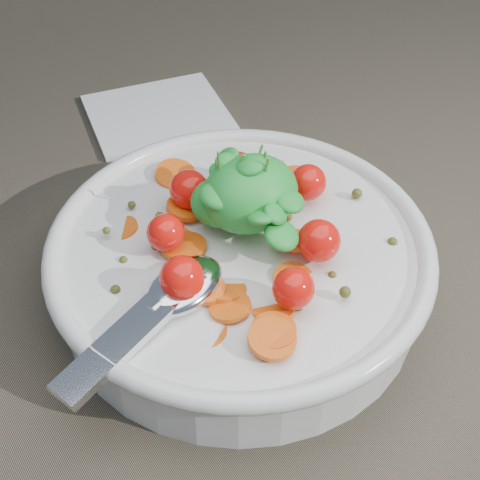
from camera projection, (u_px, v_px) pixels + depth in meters
ground at (225, 278)px, 0.58m from camera, size 6.00×6.00×0.00m
bowl at (240, 261)px, 0.55m from camera, size 0.34×0.31×0.13m
napkin at (158, 114)px, 0.77m from camera, size 0.18×0.16×0.01m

